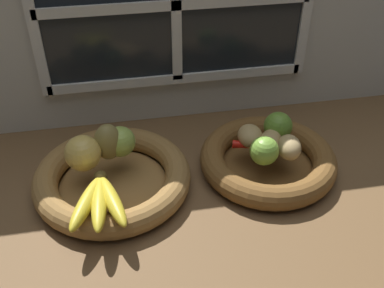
% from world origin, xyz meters
% --- Properties ---
extents(ground_plane, '(1.40, 0.90, 0.03)m').
position_xyz_m(ground_plane, '(0.00, 0.00, -0.01)').
color(ground_plane, brown).
extents(back_wall, '(1.40, 0.05, 0.55)m').
position_xyz_m(back_wall, '(0.00, 0.30, 0.28)').
color(back_wall, silver).
rests_on(back_wall, ground_plane).
extents(fruit_bowl_left, '(0.34, 0.34, 0.05)m').
position_xyz_m(fruit_bowl_left, '(-0.18, 0.03, 0.03)').
color(fruit_bowl_left, olive).
rests_on(fruit_bowl_left, ground_plane).
extents(fruit_bowl_right, '(0.31, 0.31, 0.05)m').
position_xyz_m(fruit_bowl_right, '(0.17, 0.03, 0.03)').
color(fruit_bowl_right, brown).
rests_on(fruit_bowl_right, ground_plane).
extents(apple_golden_left, '(0.08, 0.08, 0.08)m').
position_xyz_m(apple_golden_left, '(-0.24, 0.04, 0.09)').
color(apple_golden_left, '#DBB756').
rests_on(apple_golden_left, fruit_bowl_left).
extents(apple_green_back, '(0.07, 0.07, 0.07)m').
position_xyz_m(apple_green_back, '(-0.16, 0.08, 0.09)').
color(apple_green_back, '#99B74C').
rests_on(apple_green_back, fruit_bowl_left).
extents(pear_brown, '(0.08, 0.08, 0.08)m').
position_xyz_m(pear_brown, '(-0.18, 0.07, 0.10)').
color(pear_brown, olive).
rests_on(pear_brown, fruit_bowl_left).
extents(banana_bunch_front, '(0.12, 0.17, 0.03)m').
position_xyz_m(banana_bunch_front, '(-0.21, -0.08, 0.07)').
color(banana_bunch_front, gold).
rests_on(banana_bunch_front, fruit_bowl_left).
extents(potato_small, '(0.06, 0.08, 0.05)m').
position_xyz_m(potato_small, '(0.20, -0.00, 0.08)').
color(potato_small, tan).
rests_on(potato_small, fruit_bowl_right).
extents(potato_oblong, '(0.06, 0.08, 0.05)m').
position_xyz_m(potato_oblong, '(0.13, 0.06, 0.08)').
color(potato_oblong, tan).
rests_on(potato_oblong, fruit_bowl_right).
extents(potato_large, '(0.08, 0.09, 0.04)m').
position_xyz_m(potato_large, '(0.17, 0.03, 0.08)').
color(potato_large, tan).
rests_on(potato_large, fruit_bowl_right).
extents(lime_near, '(0.06, 0.06, 0.06)m').
position_xyz_m(lime_near, '(0.14, -0.01, 0.09)').
color(lime_near, '#7AAD3D').
rests_on(lime_near, fruit_bowl_right).
extents(lime_far, '(0.07, 0.07, 0.07)m').
position_xyz_m(lime_far, '(0.20, 0.07, 0.09)').
color(lime_far, olive).
rests_on(lime_far, fruit_bowl_right).
extents(chili_pepper, '(0.12, 0.05, 0.02)m').
position_xyz_m(chili_pepper, '(0.15, 0.04, 0.06)').
color(chili_pepper, red).
rests_on(chili_pepper, fruit_bowl_right).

